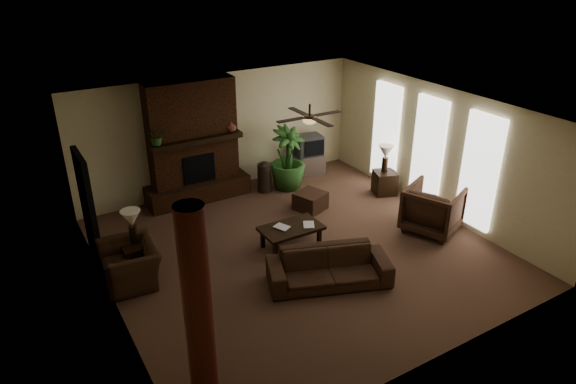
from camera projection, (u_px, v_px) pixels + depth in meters
room_shell at (299, 185)px, 9.48m from camera, size 7.00×7.00×7.00m
fireplace at (194, 152)px, 11.71m from camera, size 2.40×0.70×2.80m
windows at (428, 150)px, 11.25m from camera, size 0.08×3.65×2.35m
log_column at (198, 308)px, 6.25m from camera, size 0.36×0.36×2.80m
doorway at (88, 208)px, 9.43m from camera, size 0.10×1.00×2.10m
ceiling_fan at (310, 119)px, 9.41m from camera, size 1.35×1.35×0.37m
sofa at (329, 262)px, 8.94m from camera, size 2.21×1.33×0.83m
armchair_left at (129, 258)px, 8.94m from camera, size 0.79×1.14×0.96m
armchair_right at (433, 207)px, 10.58m from camera, size 1.32×1.35×1.08m
coffee_table at (291, 229)px, 10.07m from camera, size 1.20×0.70×0.43m
ottoman at (310, 201)px, 11.59m from camera, size 0.76×0.76×0.40m
tv_stand at (307, 164)px, 13.45m from camera, size 0.96×0.72×0.50m
tv at (309, 145)px, 13.24m from camera, size 0.73×0.63×0.52m
floor_vase at (264, 175)px, 12.35m from camera, size 0.34×0.34×0.77m
floor_plant at (287, 171)px, 12.53m from camera, size 1.20×1.71×0.87m
side_table_left at (137, 257)px, 9.36m from camera, size 0.53×0.53×0.55m
lamp_left at (132, 221)px, 9.08m from camera, size 0.46×0.46×0.65m
side_table_right at (385, 183)px, 12.32m from camera, size 0.64×0.64×0.55m
lamp_right at (386, 154)px, 12.05m from camera, size 0.38×0.38×0.65m
mantel_plant at (157, 137)px, 10.90m from camera, size 0.41×0.45×0.33m
mantel_vase at (231, 127)px, 11.72m from camera, size 0.27×0.28×0.22m
book_a at (278, 223)px, 9.87m from camera, size 0.21×0.11×0.29m
book_b at (303, 219)px, 10.04m from camera, size 0.20×0.12×0.29m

